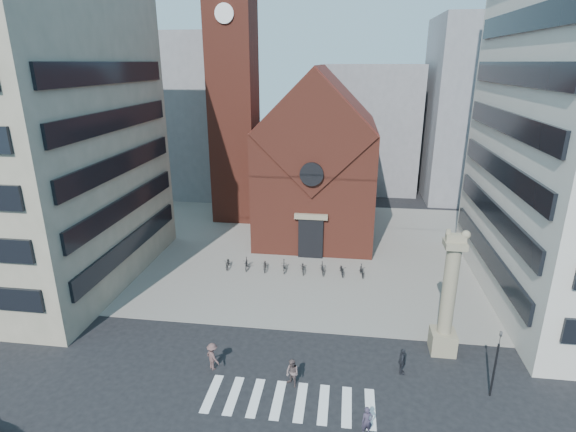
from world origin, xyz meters
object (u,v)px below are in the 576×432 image
object	(u,v)px
lion_column	(447,305)
traffic_light	(496,362)
pedestrian_0	(367,421)
pedestrian_2	(402,361)
scooter_0	(228,263)
pedestrian_1	(292,373)

from	to	relation	value
lion_column	traffic_light	bearing A→B (deg)	-63.54
pedestrian_0	pedestrian_2	size ratio (longest dim) A/B	0.94
lion_column	pedestrian_2	bearing A→B (deg)	-137.29
scooter_0	traffic_light	bearing A→B (deg)	-44.81
pedestrian_2	lion_column	bearing A→B (deg)	-45.16
traffic_light	pedestrian_1	bearing A→B (deg)	-176.52
pedestrian_1	scooter_0	bearing A→B (deg)	155.17
lion_column	pedestrian_2	world-z (taller)	lion_column
traffic_light	pedestrian_2	size ratio (longest dim) A/B	2.47
pedestrian_1	pedestrian_2	world-z (taller)	pedestrian_1
traffic_light	pedestrian_0	world-z (taller)	traffic_light
lion_column	scooter_0	xyz separation A→B (m)	(-17.44, 10.46, -2.94)
pedestrian_1	pedestrian_2	distance (m)	6.84
lion_column	scooter_0	bearing A→B (deg)	149.05
traffic_light	scooter_0	distance (m)	24.28
pedestrian_1	traffic_light	bearing A→B (deg)	40.88
lion_column	pedestrian_0	bearing A→B (deg)	-123.49
traffic_light	pedestrian_2	bearing A→B (deg)	165.09
lion_column	pedestrian_2	xyz separation A→B (m)	(-2.92, -2.69, -2.59)
lion_column	pedestrian_0	size ratio (longest dim) A/B	5.28
traffic_light	pedestrian_1	xyz separation A→B (m)	(-11.45, -0.70, -1.40)
traffic_light	pedestrian_2	xyz separation A→B (m)	(-4.91, 1.31, -1.42)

